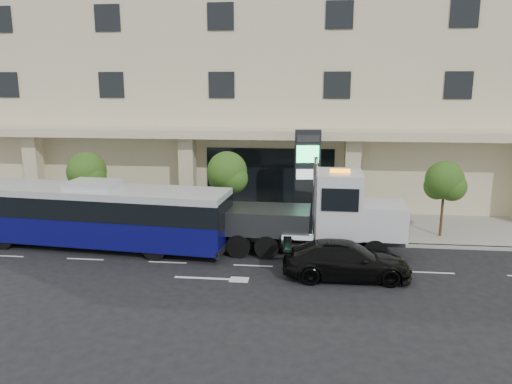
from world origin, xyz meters
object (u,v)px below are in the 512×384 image
Objects in this scene: signage_pylon at (307,179)px; black_sedan at (346,260)px; tow_truck at (320,216)px; city_bus at (96,214)px.

black_sedan is at bearing -82.64° from signage_pylon.
black_sedan is at bearing -68.23° from tow_truck.
city_bus is at bearing -166.77° from signage_pylon.
signage_pylon is at bearing 12.89° from black_sedan.
black_sedan is (12.25, -2.71, -0.95)m from city_bus.
signage_pylon reaches higher than city_bus.
signage_pylon is at bearing 26.13° from city_bus.
tow_truck is at bearing 18.45° from black_sedan.
city_bus reaches higher than black_sedan.
tow_truck reaches higher than black_sedan.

